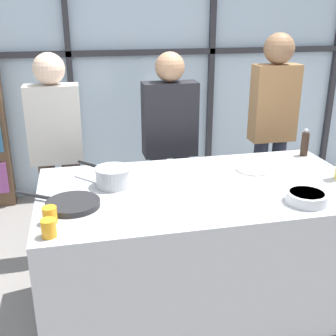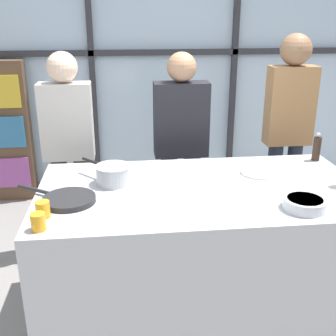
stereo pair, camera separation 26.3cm
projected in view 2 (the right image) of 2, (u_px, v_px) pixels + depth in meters
name	position (u px, v px, depth m)	size (l,w,h in m)	color
ground_plane	(198.00, 310.00, 2.92)	(18.00, 18.00, 0.00)	gray
back_window_wall	(164.00, 65.00, 4.56)	(6.40, 0.10, 2.80)	silver
bookshelf	(6.00, 133.00, 4.43)	(0.51, 0.19, 1.49)	brown
demo_island	(200.00, 253.00, 2.76)	(2.02, 1.08, 0.93)	#B7BABF
spectator_far_left	(69.00, 143.00, 3.36)	(0.40, 0.23, 1.67)	#47382D
spectator_center_left	(181.00, 142.00, 3.46)	(0.44, 0.23, 1.66)	#232838
spectator_center_right	(288.00, 125.00, 3.52)	(0.38, 0.25, 1.79)	#232838
frying_pan	(68.00, 199.00, 2.40)	(0.48, 0.38, 0.04)	#232326
saucepan	(113.00, 174.00, 2.64)	(0.32, 0.34, 0.12)	silver
white_plate	(259.00, 173.00, 2.82)	(0.24, 0.24, 0.01)	white
mixing_bowl	(305.00, 203.00, 2.31)	(0.24, 0.24, 0.06)	silver
pepper_grinder	(317.00, 148.00, 3.04)	(0.06, 0.06, 0.21)	#332319
juice_glass_near	(38.00, 222.00, 2.08)	(0.07, 0.07, 0.09)	orange
juice_glass_far	(43.00, 209.00, 2.21)	(0.07, 0.07, 0.09)	orange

